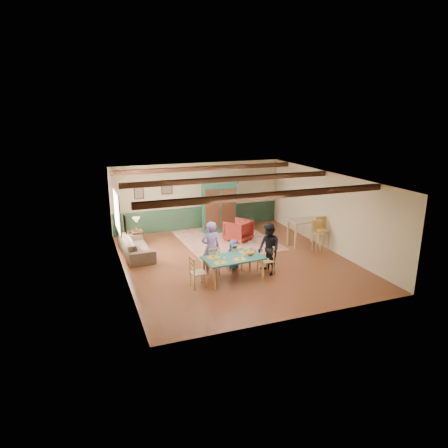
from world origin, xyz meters
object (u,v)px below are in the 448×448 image
object	(u,v)px
dining_table	(233,269)
person_child	(233,255)
cat	(251,253)
table_lamp	(136,224)
person_man	(211,248)
person_woman	(269,249)
dining_chair_far_right	(234,256)
dining_chair_far_left	(212,260)
dining_chair_end_right	(266,260)
counter_table	(304,233)
bar_stool_right	(323,234)
armchair	(238,230)
armoire	(219,207)
end_table	(137,238)
sofa	(136,247)
bar_stool_left	(319,236)
dining_chair_end_left	(198,272)

from	to	relation	value
dining_table	person_child	bearing A→B (deg)	68.23
cat	table_lamp	distance (m)	4.95
person_man	person_woman	xyz separation A→B (m)	(1.60, -0.62, -0.03)
dining_chair_far_right	person_child	size ratio (longest dim) A/B	0.95
dining_chair_far_left	dining_chair_end_right	bearing A→B (deg)	155.08
person_man	counter_table	distance (m)	4.14
bar_stool_right	dining_chair_end_right	bearing A→B (deg)	-153.15
dining_chair_end_right	bar_stool_right	size ratio (longest dim) A/B	0.76
bar_stool_right	person_child	bearing A→B (deg)	-168.15
cat	dining_chair_far_right	bearing A→B (deg)	100.37
dining_table	counter_table	xyz separation A→B (m)	(3.51, 1.94, 0.14)
dining_table	armchair	xyz separation A→B (m)	(1.53, 3.34, 0.04)
armoire	armchair	xyz separation A→B (m)	(0.28, -1.36, -0.63)
person_man	armoire	bearing A→B (deg)	-117.73
bar_stool_right	counter_table	bearing A→B (deg)	125.20
dining_chair_far_left	counter_table	distance (m)	4.14
person_woman	end_table	size ratio (longest dim) A/B	2.87
bar_stool_right	dining_table	bearing A→B (deg)	-158.11
person_child	dining_chair_far_right	bearing A→B (deg)	90.00
sofa	dining_table	bearing A→B (deg)	-145.92
counter_table	bar_stool_right	xyz separation A→B (m)	(0.38, -0.59, 0.09)
dining_chair_far_right	bar_stool_right	size ratio (longest dim) A/B	0.76
person_woman	counter_table	bearing A→B (deg)	123.41
counter_table	dining_chair_far_left	bearing A→B (deg)	-161.67
person_woman	counter_table	world-z (taller)	person_woman
dining_chair_far_right	cat	world-z (taller)	dining_chair_far_right
bar_stool_left	bar_stool_right	distance (m)	0.20
counter_table	armoire	bearing A→B (deg)	129.25
dining_chair_end_left	bar_stool_left	size ratio (longest dim) A/B	0.83
armoire	end_table	bearing A→B (deg)	-163.84
end_table	dining_chair_far_left	bearing A→B (deg)	-64.66
dining_chair_end_right	end_table	world-z (taller)	dining_chair_end_right
armchair	person_woman	bearing A→B (deg)	51.21
person_woman	bar_stool_left	xyz separation A→B (m)	(2.53, 1.21, -0.23)
person_man	person_child	bearing A→B (deg)	-180.00
armchair	counter_table	size ratio (longest dim) A/B	0.74
dining_chair_far_right	end_table	world-z (taller)	dining_chair_far_right
person_child	cat	distance (m)	0.91
armchair	end_table	xyz separation A→B (m)	(-3.62, 0.81, -0.13)
dining_table	sofa	xyz separation A→B (m)	(-2.29, 3.03, -0.04)
person_woman	armoire	xyz separation A→B (m)	(0.09, 4.60, 0.25)
armoire	dining_chair_far_left	bearing A→B (deg)	-105.65
dining_table	cat	xyz separation A→B (m)	(0.52, -0.05, 0.43)
dining_chair_end_right	cat	world-z (taller)	dining_chair_end_right
dining_chair_far_left	dining_chair_end_right	xyz separation A→B (m)	(1.50, -0.55, 0.00)
dining_chair_far_right	armchair	world-z (taller)	dining_chair_far_right
person_man	dining_chair_end_right	bearing A→B (deg)	152.70
dining_chair_far_right	dining_chair_end_right	size ratio (longest dim) A/B	1.00
dining_chair_far_right	sofa	world-z (taller)	dining_chair_far_right
dining_table	table_lamp	distance (m)	4.67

